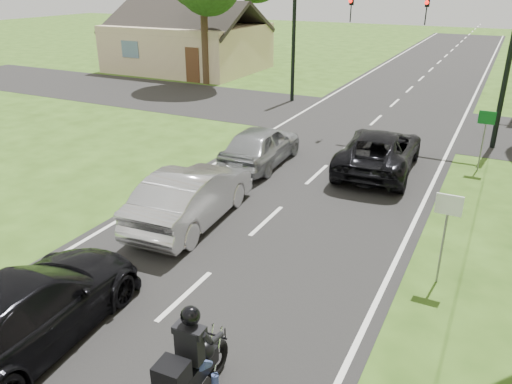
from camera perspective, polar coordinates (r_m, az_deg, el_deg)
ground at (r=10.97m, az=-8.11°, el=-11.68°), size 140.00×140.00×0.00m
road at (r=19.11m, az=9.07°, el=3.93°), size 8.00×100.00×0.01m
cross_road at (r=24.66m, az=13.54°, el=7.97°), size 60.00×7.00×0.01m
motorcycle_rider at (r=8.11m, az=-7.48°, el=-19.66°), size 0.62×2.19×1.89m
dark_suv at (r=17.89m, az=13.92°, el=4.64°), size 2.70×5.31×1.44m
silver_sedan at (r=13.70m, az=-7.34°, el=-0.41°), size 1.97×4.78×1.54m
silver_suv at (r=17.91m, az=0.57°, el=5.39°), size 1.89×4.35×1.46m
dark_car_behind at (r=10.12m, az=-24.72°, el=-12.11°), size 2.49×5.18×1.45m
traffic_signal at (r=21.44m, az=22.21°, el=16.01°), size 6.38×0.44×6.00m
signal_pole_far at (r=27.56m, az=4.30°, el=16.45°), size 0.20×0.20×6.00m
sign_white at (r=11.25m, az=20.99°, el=-2.75°), size 0.55×0.07×2.12m
sign_green at (r=18.81m, az=24.75°, el=6.84°), size 0.55×0.07×2.12m
house at (r=38.12m, az=-7.76°, el=16.33°), size 10.20×8.00×4.84m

